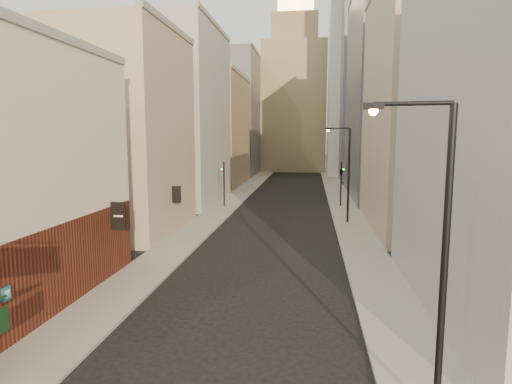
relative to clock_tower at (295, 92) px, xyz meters
name	(u,v)px	position (x,y,z in m)	size (l,w,h in m)	color
sidewalk_left	(247,189)	(-5.50, -37.00, -17.56)	(3.00, 140.00, 0.15)	gray
sidewalk_right	(336,190)	(7.50, -37.00, -17.56)	(3.00, 140.00, 0.15)	gray
left_bldg_beige	(127,134)	(-11.00, -66.00, -9.63)	(8.00, 12.00, 16.00)	gray
left_bldg_grey	(184,117)	(-11.00, -50.00, -7.63)	(8.00, 16.00, 20.00)	#97979C
left_bldg_tan	(217,132)	(-11.00, -32.00, -9.13)	(8.00, 18.00, 17.00)	#8E7756
left_bldg_wingrid	(238,115)	(-11.00, -12.00, -5.63)	(8.00, 20.00, 24.00)	gray
right_bldg_beige	(423,109)	(13.00, -62.00, -7.63)	(8.00, 16.00, 20.00)	gray
right_bldg_wingrid	(384,95)	(13.00, -42.00, -4.63)	(8.00, 20.00, 26.00)	gray
highrise	(395,40)	(19.00, -14.00, 8.02)	(21.00, 23.00, 51.20)	gray
clock_tower	(295,92)	(0.00, 0.00, 0.00)	(14.00, 14.00, 44.90)	#8E7756
white_tower	(350,79)	(11.00, -14.00, 0.97)	(8.00, 8.00, 41.50)	silver
streetlamp_near	(436,247)	(7.09, -87.97, -12.66)	(2.28, 0.46, 8.70)	black
streetlamp_mid	(346,169)	(6.98, -60.77, -12.74)	(2.24, 0.23, 8.56)	black
traffic_light_left	(224,175)	(-5.62, -53.25, -14.03)	(0.60, 0.54, 5.00)	black
traffic_light_right	(341,173)	(7.20, -51.66, -13.86)	(0.65, 0.64, 5.00)	black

